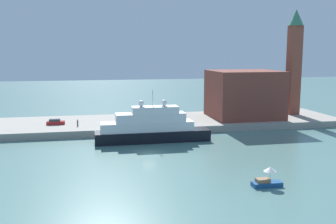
{
  "coord_description": "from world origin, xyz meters",
  "views": [
    {
      "loc": [
        -10.94,
        -71.63,
        19.29
      ],
      "look_at": [
        4.93,
        6.0,
        6.98
      ],
      "focal_mm": 41.44,
      "sensor_mm": 36.0,
      "label": 1
    }
  ],
  "objects_px": {
    "small_motorboat": "(267,179)",
    "person_figure": "(78,123)",
    "harbor_building": "(244,94)",
    "mooring_bollard": "(170,125)",
    "bell_tower": "(294,58)",
    "parked_car": "(56,122)",
    "large_yacht": "(151,128)"
  },
  "relations": [
    {
      "from": "small_motorboat",
      "to": "person_figure",
      "type": "relative_size",
      "value": 2.7
    },
    {
      "from": "small_motorboat",
      "to": "harbor_building",
      "type": "xyz_separation_m",
      "value": [
        16.29,
        48.25,
        6.93
      ]
    },
    {
      "from": "harbor_building",
      "to": "mooring_bollard",
      "type": "xyz_separation_m",
      "value": [
        -22.58,
        -9.29,
        -5.94
      ]
    },
    {
      "from": "harbor_building",
      "to": "mooring_bollard",
      "type": "bearing_deg",
      "value": -157.63
    },
    {
      "from": "bell_tower",
      "to": "person_figure",
      "type": "height_order",
      "value": "bell_tower"
    },
    {
      "from": "parked_car",
      "to": "person_figure",
      "type": "bearing_deg",
      "value": -31.01
    },
    {
      "from": "parked_car",
      "to": "mooring_bollard",
      "type": "bearing_deg",
      "value": -17.43
    },
    {
      "from": "small_motorboat",
      "to": "mooring_bollard",
      "type": "xyz_separation_m",
      "value": [
        -6.29,
        38.96,
        0.99
      ]
    },
    {
      "from": "harbor_building",
      "to": "parked_car",
      "type": "relative_size",
      "value": 4.1
    },
    {
      "from": "small_motorboat",
      "to": "bell_tower",
      "type": "height_order",
      "value": "bell_tower"
    },
    {
      "from": "harbor_building",
      "to": "parked_car",
      "type": "distance_m",
      "value": 49.82
    },
    {
      "from": "large_yacht",
      "to": "mooring_bollard",
      "type": "distance_m",
      "value": 9.45
    },
    {
      "from": "harbor_building",
      "to": "bell_tower",
      "type": "xyz_separation_m",
      "value": [
        15.7,
        2.47,
        9.51
      ]
    },
    {
      "from": "parked_car",
      "to": "person_figure",
      "type": "relative_size",
      "value": 2.7
    },
    {
      "from": "large_yacht",
      "to": "small_motorboat",
      "type": "height_order",
      "value": "large_yacht"
    },
    {
      "from": "bell_tower",
      "to": "harbor_building",
      "type": "bearing_deg",
      "value": -171.07
    },
    {
      "from": "parked_car",
      "to": "harbor_building",
      "type": "bearing_deg",
      "value": 0.98
    },
    {
      "from": "person_figure",
      "to": "small_motorboat",
      "type": "bearing_deg",
      "value": -57.81
    },
    {
      "from": "large_yacht",
      "to": "person_figure",
      "type": "relative_size",
      "value": 15.43
    },
    {
      "from": "harbor_building",
      "to": "parked_car",
      "type": "height_order",
      "value": "harbor_building"
    },
    {
      "from": "small_motorboat",
      "to": "harbor_building",
      "type": "distance_m",
      "value": 51.4
    },
    {
      "from": "harbor_building",
      "to": "person_figure",
      "type": "height_order",
      "value": "harbor_building"
    },
    {
      "from": "mooring_bollard",
      "to": "bell_tower",
      "type": "bearing_deg",
      "value": 17.08
    },
    {
      "from": "large_yacht",
      "to": "parked_car",
      "type": "bearing_deg",
      "value": 143.11
    },
    {
      "from": "small_motorboat",
      "to": "parked_car",
      "type": "relative_size",
      "value": 1.0
    },
    {
      "from": "parked_car",
      "to": "small_motorboat",
      "type": "bearing_deg",
      "value": -55.01
    },
    {
      "from": "bell_tower",
      "to": "mooring_bollard",
      "type": "height_order",
      "value": "bell_tower"
    },
    {
      "from": "harbor_building",
      "to": "person_figure",
      "type": "bearing_deg",
      "value": -174.71
    },
    {
      "from": "mooring_bollard",
      "to": "person_figure",
      "type": "bearing_deg",
      "value": 166.39
    },
    {
      "from": "small_motorboat",
      "to": "mooring_bollard",
      "type": "bearing_deg",
      "value": 99.17
    },
    {
      "from": "parked_car",
      "to": "bell_tower",
      "type": "bearing_deg",
      "value": 2.91
    },
    {
      "from": "large_yacht",
      "to": "mooring_bollard",
      "type": "bearing_deg",
      "value": 52.87
    }
  ]
}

